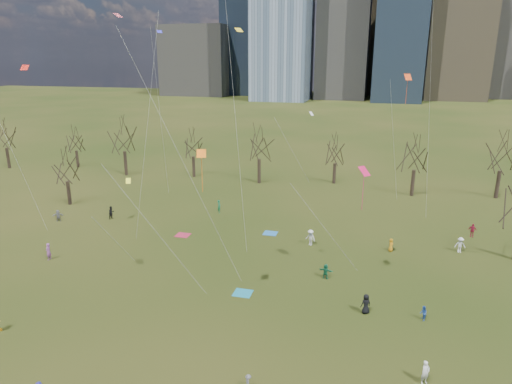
% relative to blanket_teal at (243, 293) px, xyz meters
% --- Properties ---
extents(ground, '(500.00, 500.00, 0.00)m').
position_rel_blanket_teal_xyz_m(ground, '(-0.92, -4.06, -0.01)').
color(ground, black).
rests_on(ground, ground).
extents(downtown_skyline, '(212.50, 78.00, 118.00)m').
position_rel_blanket_teal_xyz_m(downtown_skyline, '(-3.35, 206.59, 38.99)').
color(downtown_skyline, slate).
rests_on(downtown_skyline, ground).
extents(bare_tree_row, '(113.04, 29.80, 9.50)m').
position_rel_blanket_teal_xyz_m(bare_tree_row, '(-1.01, 33.17, 6.10)').
color(bare_tree_row, black).
rests_on(bare_tree_row, ground).
extents(blanket_teal, '(1.60, 1.50, 0.03)m').
position_rel_blanket_teal_xyz_m(blanket_teal, '(0.00, 0.00, 0.00)').
color(blanket_teal, teal).
rests_on(blanket_teal, ground).
extents(blanket_navy, '(1.60, 1.50, 0.03)m').
position_rel_blanket_teal_xyz_m(blanket_navy, '(-0.93, 14.51, 0.00)').
color(blanket_navy, '#266BB1').
rests_on(blanket_navy, ground).
extents(blanket_crimson, '(1.60, 1.50, 0.03)m').
position_rel_blanket_teal_xyz_m(blanket_crimson, '(-10.71, 11.26, 0.00)').
color(blanket_crimson, '#AD2241').
rests_on(blanket_crimson, ground).
extents(person_1, '(0.70, 0.67, 1.62)m').
position_rel_blanket_teal_xyz_m(person_1, '(14.55, -8.08, 0.80)').
color(person_1, silver).
rests_on(person_1, ground).
extents(person_3, '(0.68, 0.79, 1.06)m').
position_rel_blanket_teal_xyz_m(person_3, '(3.82, -11.53, 0.51)').
color(person_3, '#5B5A5F').
rests_on(person_3, ground).
extents(person_5, '(1.41, 0.68, 1.46)m').
position_rel_blanket_teal_xyz_m(person_5, '(6.73, 4.72, 0.72)').
color(person_5, '#166542').
rests_on(person_5, ground).
extents(person_6, '(0.99, 0.89, 1.69)m').
position_rel_blanket_teal_xyz_m(person_6, '(10.59, -0.53, 0.83)').
color(person_6, black).
rests_on(person_6, ground).
extents(person_7, '(0.50, 0.70, 1.79)m').
position_rel_blanket_teal_xyz_m(person_7, '(-21.29, 1.53, 0.88)').
color(person_7, '#9A4F9E').
rests_on(person_7, ground).
extents(person_8, '(0.54, 0.65, 1.24)m').
position_rel_blanket_teal_xyz_m(person_8, '(15.04, -0.41, 0.60)').
color(person_8, '#2852AF').
rests_on(person_8, ground).
extents(person_9, '(1.35, 1.13, 1.81)m').
position_rel_blanket_teal_xyz_m(person_9, '(4.16, 12.26, 0.89)').
color(person_9, silver).
rests_on(person_9, ground).
extents(person_10, '(1.00, 0.57, 1.60)m').
position_rel_blanket_teal_xyz_m(person_10, '(21.91, 19.57, 0.78)').
color(person_10, '#A61739').
rests_on(person_10, ground).
extents(person_11, '(1.44, 0.97, 1.49)m').
position_rel_blanket_teal_xyz_m(person_11, '(-27.94, 11.62, 0.73)').
color(person_11, slate).
rests_on(person_11, ground).
extents(person_12, '(0.50, 0.73, 1.45)m').
position_rel_blanket_teal_xyz_m(person_12, '(12.75, 12.84, 0.71)').
color(person_12, orange).
rests_on(person_12, ground).
extents(person_13, '(0.63, 0.75, 1.75)m').
position_rel_blanket_teal_xyz_m(person_13, '(-9.28, 20.04, 0.86)').
color(person_13, '#197347').
rests_on(person_13, ground).
extents(person_14, '(0.87, 0.98, 1.70)m').
position_rel_blanket_teal_xyz_m(person_14, '(-21.82, 14.10, 0.84)').
color(person_14, black).
rests_on(person_14, ground).
extents(person_15, '(1.14, 0.71, 1.70)m').
position_rel_blanket_teal_xyz_m(person_15, '(19.86, 14.45, 0.84)').
color(person_15, silver).
rests_on(person_15, ground).
extents(kites_airborne, '(54.34, 42.45, 32.55)m').
position_rel_blanket_teal_xyz_m(kites_airborne, '(1.44, 8.71, 13.15)').
color(kites_airborne, orange).
rests_on(kites_airborne, ground).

